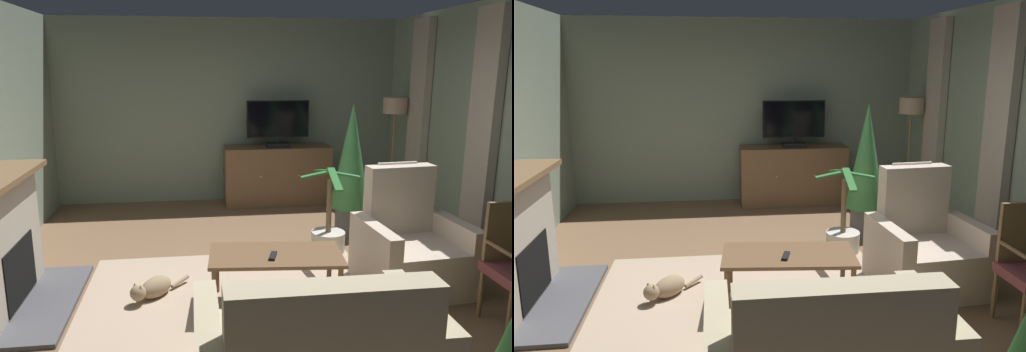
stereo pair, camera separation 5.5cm
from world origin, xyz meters
The scene contains 14 objects.
ground_plane centered at (0.00, 0.00, -0.02)m, with size 5.67×6.60×0.04m, color brown.
wall_back centered at (0.00, 3.05, 1.36)m, with size 5.67×0.10×2.71m, color gray.
curtain_panel_near centered at (2.48, 0.41, 1.49)m, with size 0.10×0.44×2.28m, color #B2A393.
curtain_panel_far centered at (2.48, 1.91, 1.49)m, with size 0.10×0.44×2.28m, color #B2A393.
rug_central centered at (-0.23, -0.32, 0.01)m, with size 2.68×2.04×0.01m, color tan.
tv_cabinet centered at (0.68, 2.70, 0.41)m, with size 1.56×0.55×0.87m.
television centered at (0.68, 2.65, 1.23)m, with size 0.91×0.20×0.68m.
coffee_table centered at (0.12, -0.48, 0.42)m, with size 1.18×0.68×0.47m.
tv_remote centered at (0.08, -0.55, 0.48)m, with size 0.17×0.05×0.02m, color black.
armchair_angled_to_table centered at (1.44, -0.25, 0.35)m, with size 0.99×0.91×1.12m.
potted_plant_on_hearth_side centered at (0.92, 0.68, 0.19)m, with size 0.65×0.86×0.96m.
potted_plant_tall_palm_by_window centered at (1.31, 1.17, 0.88)m, with size 0.47×0.47×1.61m.
cat centered at (-0.94, -0.22, 0.10)m, with size 0.51×0.49×0.21m.
floor_lamp centered at (2.27, 2.21, 1.30)m, with size 0.34×0.34×1.60m.
Camera 2 is at (-0.51, -4.36, 2.05)m, focal length 34.37 mm.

